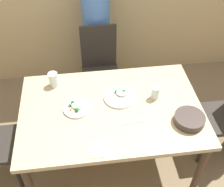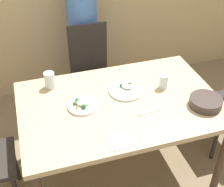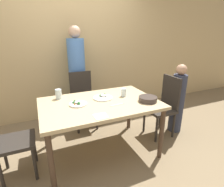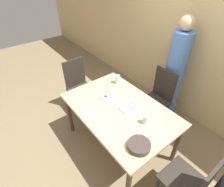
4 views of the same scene
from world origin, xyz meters
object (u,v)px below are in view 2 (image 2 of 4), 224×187
Objects in this scene: person_adult at (83,31)px; bowl_curry at (206,102)px; plate_rice_adult at (82,105)px; chair_adult_spot at (91,71)px; glass_water_tall at (163,82)px.

person_adult is 1.49m from bowl_curry.
plate_rice_adult is (-0.86, 0.25, -0.02)m from bowl_curry.
bowl_curry is at bearing -60.56° from chair_adult_spot.
person_adult is at bearing 110.24° from glass_water_tall.
person_adult is 1.14m from glass_water_tall.
glass_water_tall is (0.40, -0.76, 0.29)m from chair_adult_spot.
bowl_curry is 2.09× the size of glass_water_tall.
plate_rice_adult is at bearing -175.96° from glass_water_tall.
plate_rice_adult is at bearing -107.96° from chair_adult_spot.
person_adult is 15.07× the size of glass_water_tall.
person_adult reaches higher than plate_rice_adult.
bowl_curry is at bearing -66.51° from person_adult.
chair_adult_spot is at bearing -90.00° from person_adult.
glass_water_tall reaches higher than bowl_curry.
chair_adult_spot is 8.48× the size of glass_water_tall.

